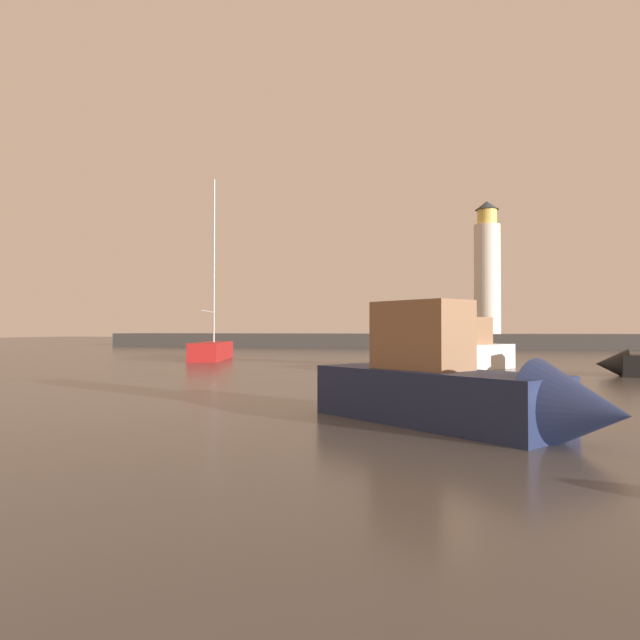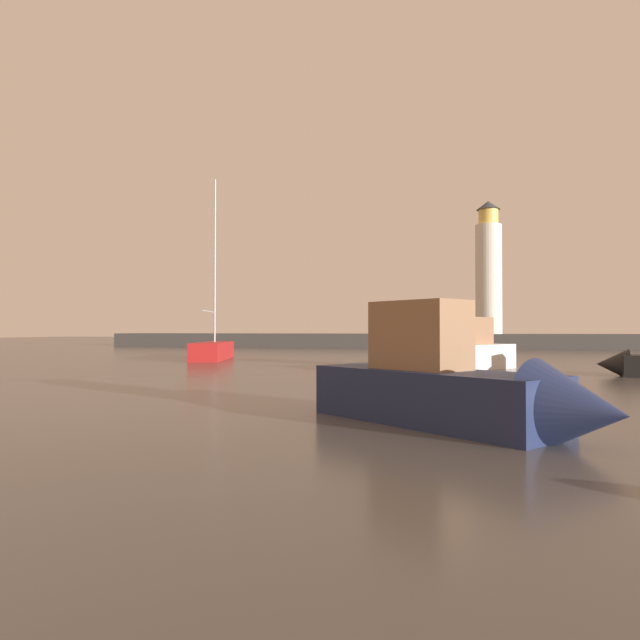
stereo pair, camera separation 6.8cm
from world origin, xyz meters
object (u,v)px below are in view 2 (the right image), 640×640
object	(u,v)px
motorboat_3	(450,353)
sailboat_moored	(213,350)
lighthouse	(489,271)
motorboat_0	(459,388)

from	to	relation	value
motorboat_3	sailboat_moored	size ratio (longest dim) A/B	0.67
lighthouse	motorboat_3	xyz separation A→B (m)	(-2.88, -35.97, -7.58)
sailboat_moored	motorboat_0	bearing A→B (deg)	-54.07
lighthouse	sailboat_moored	size ratio (longest dim) A/B	1.18
lighthouse	motorboat_0	xyz separation A→B (m)	(-2.18, -51.97, -7.61)
motorboat_0	motorboat_3	distance (m)	16.02
lighthouse	motorboat_3	distance (m)	36.87
motorboat_0	motorboat_3	xyz separation A→B (m)	(-0.70, 16.01, 0.03)
motorboat_3	sailboat_moored	xyz separation A→B (m)	(-15.68, 6.60, -0.20)
sailboat_moored	motorboat_3	bearing A→B (deg)	-22.83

